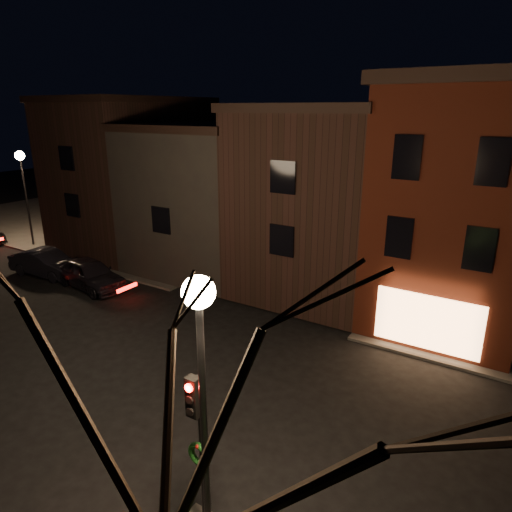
{
  "coord_description": "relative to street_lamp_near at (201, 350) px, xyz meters",
  "views": [
    {
      "loc": [
        10.91,
        -11.61,
        9.3
      ],
      "look_at": [
        0.87,
        4.31,
        3.2
      ],
      "focal_mm": 32.0,
      "sensor_mm": 36.0,
      "label": 1
    }
  ],
  "objects": [
    {
      "name": "ground",
      "position": [
        -6.2,
        6.0,
        -5.18
      ],
      "size": [
        120.0,
        120.0,
        0.0
      ],
      "primitive_type": "plane",
      "color": "black",
      "rests_on": "ground"
    },
    {
      "name": "sidewalk_far_left",
      "position": [
        -26.2,
        26.0,
        -5.12
      ],
      "size": [
        30.0,
        30.0,
        0.12
      ],
      "primitive_type": "cube",
      "color": "#2D2B28",
      "rests_on": "ground"
    },
    {
      "name": "corner_building",
      "position": [
        1.8,
        15.47,
        0.22
      ],
      "size": [
        6.5,
        8.5,
        10.5
      ],
      "color": "#4B180D",
      "rests_on": "ground"
    },
    {
      "name": "row_building_a",
      "position": [
        -4.7,
        16.5,
        -0.34
      ],
      "size": [
        7.3,
        10.3,
        9.4
      ],
      "color": "black",
      "rests_on": "ground"
    },
    {
      "name": "row_building_b",
      "position": [
        -11.95,
        16.5,
        -0.85
      ],
      "size": [
        7.8,
        10.3,
        8.4
      ],
      "color": "black",
      "rests_on": "ground"
    },
    {
      "name": "row_building_c",
      "position": [
        -19.2,
        16.5,
        -0.09
      ],
      "size": [
        7.3,
        10.3,
        9.9
      ],
      "color": "black",
      "rests_on": "ground"
    },
    {
      "name": "street_lamp_near",
      "position": [
        0.0,
        0.0,
        0.0
      ],
      "size": [
        0.6,
        0.6,
        6.48
      ],
      "color": "black",
      "rests_on": "sidewalk_near_right"
    },
    {
      "name": "street_lamp_far",
      "position": [
        -25.2,
        12.2,
        0.0
      ],
      "size": [
        0.6,
        0.6,
        6.48
      ],
      "color": "black",
      "rests_on": "sidewalk_far_left"
    },
    {
      "name": "traffic_signal",
      "position": [
        -0.6,
        0.49,
        -2.37
      ],
      "size": [
        0.58,
        0.38,
        4.05
      ],
      "color": "black",
      "rests_on": "sidewalk_near_right"
    },
    {
      "name": "bare_tree_right",
      "position": [
        1.3,
        -2.5,
        0.97
      ],
      "size": [
        6.4,
        6.4,
        8.5
      ],
      "color": "black",
      "rests_on": "sidewalk_near_right"
    },
    {
      "name": "parked_car_a",
      "position": [
        -15.18,
        9.15,
        -4.38
      ],
      "size": [
        4.9,
        2.45,
        1.6
      ],
      "primitive_type": "imported",
      "rotation": [
        0.0,
        0.0,
        1.45
      ],
      "color": "black",
      "rests_on": "ground"
    },
    {
      "name": "parked_car_b",
      "position": [
        -18.9,
        9.04,
        -4.42
      ],
      "size": [
        4.76,
        2.06,
        1.52
      ],
      "primitive_type": "imported",
      "rotation": [
        0.0,
        0.0,
        1.67
      ],
      "color": "black",
      "rests_on": "ground"
    }
  ]
}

